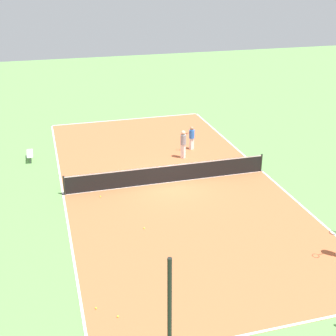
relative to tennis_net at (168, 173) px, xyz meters
The scene contains 11 objects.
ground_plane 0.58m from the tennis_net, ahead, with size 80.00×80.00×0.00m, color #60934C.
court_surface 0.57m from the tennis_net, ahead, with size 11.76×24.35×0.02m.
tennis_net is the anchor object (origin of this frame).
bench 9.32m from the tennis_net, 36.79° to the right, with size 0.36×1.47×0.45m.
player_baseline_gray 3.79m from the tennis_net, 120.40° to the right, with size 0.51×0.51×1.83m.
player_near_blue 5.39m from the tennis_net, 122.44° to the right, with size 0.99×0.67×1.57m.
tennis_ball_near_net 10.91m from the tennis_net, 60.68° to the left, with size 0.07×0.07×0.07m, color #CCE033.
tennis_ball_midcourt 4.06m from the tennis_net, 11.60° to the left, with size 0.07×0.07×0.07m, color #CCE033.
tennis_ball_left_sideline 5.22m from the tennis_net, 61.98° to the left, with size 0.07×0.07×0.07m, color #CCE033.
tennis_ball_right_alley 11.18m from the tennis_net, 65.35° to the left, with size 0.07×0.07×0.07m, color #CCE033.
fence_post_back_right 14.53m from the tennis_net, 74.53° to the left, with size 0.12×0.12×4.81m.
Camera 1 is at (6.43, 23.00, 11.33)m, focal length 50.00 mm.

